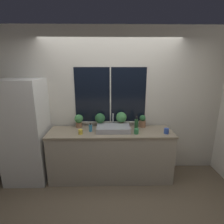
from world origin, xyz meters
TOP-DOWN VIEW (x-y plane):
  - ground_plane at (0.00, 0.00)m, footprint 14.00×14.00m
  - wall_back at (0.00, 0.63)m, footprint 8.00×0.09m
  - wall_left at (-2.12, 1.50)m, footprint 0.06×7.00m
  - wall_right at (2.12, 1.50)m, footprint 0.06×7.00m
  - counter at (0.00, 0.28)m, footprint 2.19×0.59m
  - refrigerator at (-1.49, 0.29)m, footprint 0.70×0.65m
  - sink at (0.05, 0.31)m, footprint 0.58×0.41m
  - potted_plant_far_left at (-0.59, 0.50)m, footprint 0.16×0.16m
  - potted_plant_center_left at (-0.20, 0.50)m, footprint 0.19×0.19m
  - potted_plant_center_right at (0.20, 0.50)m, footprint 0.20×0.20m
  - potted_plant_far_right at (0.60, 0.50)m, footprint 0.13×0.13m
  - soap_bottle at (-0.35, 0.28)m, footprint 0.06×0.06m
  - bottle_tall at (0.46, 0.32)m, footprint 0.07×0.07m
  - mug_green at (0.43, 0.16)m, footprint 0.08×0.08m
  - mug_blue at (0.94, 0.16)m, footprint 0.08×0.08m
  - mug_yellow at (-0.51, 0.16)m, footprint 0.07×0.07m

SIDE VIEW (x-z plane):
  - ground_plane at x=0.00m, z-range 0.00..0.00m
  - counter at x=0.00m, z-range 0.00..0.91m
  - refrigerator at x=-1.49m, z-range 0.00..1.82m
  - mug_yellow at x=-0.51m, z-range 0.91..0.99m
  - mug_green at x=0.43m, z-range 0.91..1.00m
  - sink at x=0.05m, z-range 0.82..1.08m
  - mug_blue at x=0.94m, z-range 0.91..1.00m
  - soap_bottle at x=-0.35m, z-range 0.90..1.05m
  - bottle_tall at x=0.46m, z-range 0.89..1.15m
  - potted_plant_far_right at x=0.60m, z-range 0.90..1.13m
  - potted_plant_far_left at x=-0.59m, z-range 0.93..1.17m
  - potted_plant_center_left at x=-0.20m, z-range 0.93..1.20m
  - potted_plant_center_right at x=0.20m, z-range 0.94..1.23m
  - wall_left at x=-2.12m, z-range 0.00..2.70m
  - wall_right at x=2.12m, z-range 0.00..2.70m
  - wall_back at x=0.00m, z-range 0.00..2.70m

